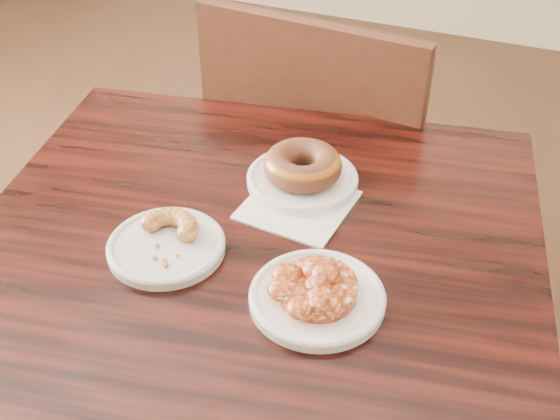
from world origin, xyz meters
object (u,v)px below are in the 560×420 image
at_px(cafe_table, 254,416).
at_px(apple_fritter, 318,285).
at_px(chair_far, 342,171).
at_px(cruller_fragment, 165,236).
at_px(glazed_donut, 303,165).

height_order(cafe_table, apple_fritter, apple_fritter).
distance_m(cafe_table, chair_far, 0.66).
bearing_deg(cruller_fragment, chair_far, 85.77).
bearing_deg(cruller_fragment, apple_fritter, -4.04).
xyz_separation_m(cafe_table, cruller_fragment, (-0.11, -0.04, 0.40)).
relative_size(cafe_table, chair_far, 0.91).
height_order(cafe_table, cruller_fragment, cruller_fragment).
bearing_deg(cafe_table, cruller_fragment, -171.14).
distance_m(chair_far, cruller_fragment, 0.77).
bearing_deg(cafe_table, glazed_donut, 75.58).
xyz_separation_m(glazed_donut, apple_fritter, (0.11, -0.23, -0.01)).
bearing_deg(cafe_table, chair_far, 85.06).
relative_size(cafe_table, glazed_donut, 6.67).
bearing_deg(chair_far, apple_fritter, 109.17).
relative_size(glazed_donut, apple_fritter, 0.88).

